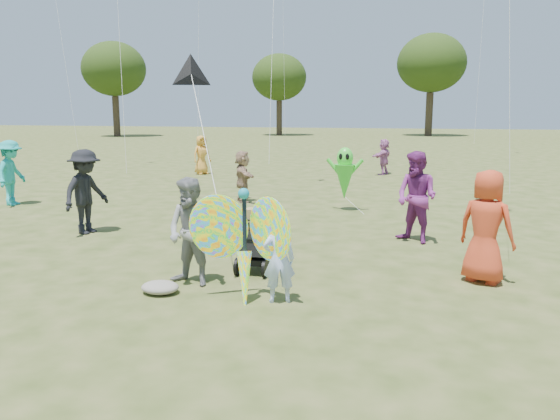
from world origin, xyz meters
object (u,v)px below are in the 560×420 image
(adult_man, at_px, (191,232))
(crowd_i, at_px, (11,173))
(crowd_e, at_px, (417,197))
(butterfly_kite, at_px, (244,244))
(crowd_j, at_px, (384,157))
(alien_kite, at_px, (345,176))
(crowd_d, at_px, (243,176))
(crowd_b, at_px, (86,192))
(crowd_g, at_px, (202,155))
(child_girl, at_px, (279,260))
(crowd_a, at_px, (486,227))
(jogging_stroller, at_px, (258,235))

(adult_man, bearing_deg, crowd_i, 159.44)
(crowd_e, height_order, butterfly_kite, crowd_e)
(crowd_e, bearing_deg, crowd_j, 132.72)
(adult_man, relative_size, alien_kite, 0.98)
(adult_man, xyz_separation_m, crowd_d, (-1.83, 7.74, -0.08))
(adult_man, bearing_deg, alien_kite, 92.73)
(crowd_b, height_order, crowd_j, crowd_b)
(crowd_e, distance_m, crowd_g, 13.86)
(child_girl, distance_m, butterfly_kite, 0.54)
(child_girl, bearing_deg, crowd_a, -170.32)
(crowd_j, xyz_separation_m, alien_kite, (-0.34, -9.00, 0.21))
(crowd_e, bearing_deg, crowd_d, 177.79)
(crowd_i, xyz_separation_m, jogging_stroller, (8.85, -4.42, -0.33))
(crowd_i, bearing_deg, crowd_d, -81.76)
(crowd_d, bearing_deg, crowd_b, 129.94)
(crowd_d, bearing_deg, crowd_e, -155.89)
(child_girl, distance_m, crowd_d, 8.81)
(crowd_j, relative_size, jogging_stroller, 1.40)
(crowd_j, bearing_deg, child_girl, 20.78)
(crowd_a, xyz_separation_m, alien_kite, (-3.10, 5.71, 0.06))
(crowd_e, xyz_separation_m, butterfly_kite, (-2.28, -4.31, -0.10))
(crowd_g, height_order, crowd_j, crowd_g)
(child_girl, relative_size, crowd_b, 0.67)
(crowd_b, height_order, alien_kite, crowd_b)
(crowd_a, distance_m, crowd_j, 14.96)
(child_girl, height_order, crowd_g, crowd_g)
(crowd_e, distance_m, jogging_stroller, 3.79)
(crowd_b, distance_m, crowd_g, 11.58)
(crowd_a, xyz_separation_m, crowd_b, (-8.22, 1.42, 0.03))
(child_girl, xyz_separation_m, crowd_g, (-7.44, 14.57, 0.20))
(adult_man, height_order, crowd_j, adult_man)
(adult_man, xyz_separation_m, jogging_stroller, (0.76, 1.04, -0.24))
(crowd_b, bearing_deg, crowd_g, 20.38)
(crowd_i, xyz_separation_m, crowd_j, (9.77, 10.60, -0.18))
(crowd_e, xyz_separation_m, alien_kite, (-1.98, 3.24, 0.02))
(child_girl, height_order, jogging_stroller, child_girl)
(crowd_d, distance_m, crowd_j, 9.03)
(crowd_d, xyz_separation_m, alien_kite, (3.17, -0.68, 0.20))
(alien_kite, bearing_deg, child_girl, -88.52)
(adult_man, distance_m, crowd_g, 15.35)
(crowd_j, bearing_deg, butterfly_kite, 19.07)
(crowd_b, bearing_deg, butterfly_kite, -114.29)
(crowd_g, relative_size, jogging_stroller, 1.52)
(adult_man, distance_m, butterfly_kite, 1.14)
(crowd_j, xyz_separation_m, butterfly_kite, (-0.64, -16.54, 0.08))
(crowd_d, height_order, crowd_g, crowd_g)
(crowd_e, xyz_separation_m, jogging_stroller, (-2.55, -2.78, -0.34))
(butterfly_kite, bearing_deg, crowd_b, 145.92)
(crowd_g, relative_size, crowd_j, 1.09)
(crowd_g, bearing_deg, crowd_j, -40.59)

